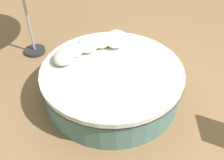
{
  "coord_description": "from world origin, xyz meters",
  "views": [
    {
      "loc": [
        -3.33,
        -0.49,
        3.24
      ],
      "look_at": [
        0.0,
        0.0,
        0.37
      ],
      "focal_mm": 41.83,
      "sensor_mm": 36.0,
      "label": 1
    }
  ],
  "objects_px": {
    "throw_pillow_3": "(75,50)",
    "throw_pillow_2": "(88,44)",
    "round_bed": "(112,82)",
    "throw_pillow_4": "(64,57)",
    "throw_pillow_0": "(116,39)",
    "throw_pillow_1": "(101,41)"
  },
  "relations": [
    {
      "from": "throw_pillow_3",
      "to": "throw_pillow_2",
      "type": "bearing_deg",
      "value": -45.99
    },
    {
      "from": "round_bed",
      "to": "throw_pillow_2",
      "type": "relative_size",
      "value": 4.65
    },
    {
      "from": "throw_pillow_4",
      "to": "throw_pillow_2",
      "type": "bearing_deg",
      "value": -34.9
    },
    {
      "from": "throw_pillow_3",
      "to": "throw_pillow_4",
      "type": "bearing_deg",
      "value": 155.58
    },
    {
      "from": "throw_pillow_2",
      "to": "throw_pillow_4",
      "type": "relative_size",
      "value": 1.12
    },
    {
      "from": "throw_pillow_4",
      "to": "round_bed",
      "type": "bearing_deg",
      "value": -95.41
    },
    {
      "from": "throw_pillow_0",
      "to": "throw_pillow_1",
      "type": "bearing_deg",
      "value": 104.76
    },
    {
      "from": "round_bed",
      "to": "throw_pillow_2",
      "type": "height_order",
      "value": "throw_pillow_2"
    },
    {
      "from": "throw_pillow_1",
      "to": "throw_pillow_4",
      "type": "height_order",
      "value": "throw_pillow_4"
    },
    {
      "from": "round_bed",
      "to": "throw_pillow_1",
      "type": "distance_m",
      "value": 0.83
    },
    {
      "from": "throw_pillow_0",
      "to": "throw_pillow_2",
      "type": "height_order",
      "value": "throw_pillow_0"
    },
    {
      "from": "throw_pillow_2",
      "to": "throw_pillow_3",
      "type": "bearing_deg",
      "value": 134.01
    },
    {
      "from": "throw_pillow_1",
      "to": "throw_pillow_4",
      "type": "relative_size",
      "value": 0.97
    },
    {
      "from": "throw_pillow_4",
      "to": "throw_pillow_0",
      "type": "bearing_deg",
      "value": -49.19
    },
    {
      "from": "round_bed",
      "to": "throw_pillow_0",
      "type": "distance_m",
      "value": 0.85
    },
    {
      "from": "throw_pillow_1",
      "to": "throw_pillow_2",
      "type": "bearing_deg",
      "value": 126.68
    },
    {
      "from": "throw_pillow_3",
      "to": "throw_pillow_4",
      "type": "distance_m",
      "value": 0.29
    },
    {
      "from": "round_bed",
      "to": "throw_pillow_2",
      "type": "bearing_deg",
      "value": 43.77
    },
    {
      "from": "throw_pillow_0",
      "to": "throw_pillow_2",
      "type": "relative_size",
      "value": 1.09
    },
    {
      "from": "throw_pillow_3",
      "to": "throw_pillow_1",
      "type": "bearing_deg",
      "value": -49.59
    },
    {
      "from": "round_bed",
      "to": "throw_pillow_3",
      "type": "distance_m",
      "value": 0.86
    },
    {
      "from": "throw_pillow_0",
      "to": "throw_pillow_2",
      "type": "bearing_deg",
      "value": 115.65
    }
  ]
}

